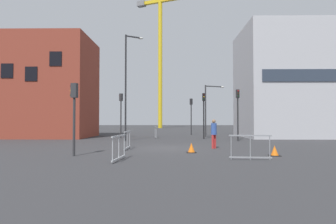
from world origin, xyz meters
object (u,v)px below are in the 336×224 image
object	(u,v)px
traffic_light_near	(191,111)
streetlamp_tall	(127,80)
construction_crane	(161,46)
streetlamp_short	(209,105)
traffic_light_crosswalk	(238,107)
traffic_light_far	(204,108)
traffic_cone_by_barrier	(191,148)
traffic_light_verge	(121,108)
traffic_light_median	(74,106)
traffic_cone_orange	(275,151)
pedestrian_walking	(214,132)

from	to	relation	value
traffic_light_near	streetlamp_tall	bearing A→B (deg)	-122.10
construction_crane	streetlamp_short	distance (m)	36.13
traffic_light_crosswalk	streetlamp_tall	bearing A→B (deg)	179.20
traffic_light_far	traffic_cone_by_barrier	distance (m)	11.60
traffic_light_verge	traffic_light_crosswalk	xyz separation A→B (m)	(10.33, -3.59, -0.01)
traffic_light_verge	traffic_cone_by_barrier	xyz separation A→B (m)	(5.91, -12.10, -2.61)
streetlamp_tall	streetlamp_short	bearing A→B (deg)	37.64
streetlamp_tall	traffic_light_far	distance (m)	7.46
traffic_light_far	traffic_light_near	size ratio (longest dim) A/B	0.99
traffic_light_median	construction_crane	bearing A→B (deg)	87.20
traffic_cone_orange	traffic_light_crosswalk	bearing A→B (deg)	87.14
construction_crane	traffic_cone_by_barrier	bearing A→B (deg)	-85.87
streetlamp_short	traffic_cone_by_barrier	xyz separation A→B (m)	(-2.78, -14.45, -3.09)
streetlamp_short	traffic_light_verge	size ratio (longest dim) A/B	1.25
traffic_cone_orange	streetlamp_short	bearing A→B (deg)	94.14
traffic_light_near	traffic_light_verge	bearing A→B (deg)	-139.67
pedestrian_walking	streetlamp_tall	bearing A→B (deg)	134.43
pedestrian_walking	traffic_cone_orange	size ratio (longest dim) A/B	3.54
traffic_light_far	traffic_cone_by_barrier	bearing A→B (deg)	-99.63
traffic_light_crosswalk	traffic_light_far	bearing A→B (deg)	133.65
traffic_light_far	construction_crane	bearing A→B (deg)	98.39
pedestrian_walking	traffic_cone_by_barrier	xyz separation A→B (m)	(-1.52, -2.24, -0.79)
construction_crane	traffic_light_median	xyz separation A→B (m)	(-2.37, -48.42, -15.55)
traffic_cone_orange	streetlamp_tall	bearing A→B (deg)	131.05
construction_crane	traffic_cone_orange	xyz separation A→B (m)	(7.31, -48.24, -17.71)
traffic_light_verge	traffic_cone_by_barrier	world-z (taller)	traffic_light_verge
traffic_light_far	traffic_light_crosswalk	xyz separation A→B (m)	(2.52, -2.64, 0.03)
streetlamp_tall	traffic_light_far	bearing A→B (deg)	20.72
streetlamp_tall	traffic_light_median	size ratio (longest dim) A/B	2.53
construction_crane	pedestrian_walking	world-z (taller)	construction_crane
traffic_light_median	traffic_light_crosswalk	distance (m)	14.28
traffic_cone_orange	traffic_light_near	bearing A→B (deg)	97.93
streetlamp_short	construction_crane	bearing A→B (deg)	100.75
construction_crane	traffic_cone_orange	distance (m)	51.91
construction_crane	streetlamp_tall	size ratio (longest dim) A/B	3.20
traffic_light_far	traffic_cone_orange	xyz separation A→B (m)	(2.03, -12.48, -2.58)
traffic_light_near	construction_crane	bearing A→B (deg)	99.07
streetlamp_short	traffic_cone_orange	distance (m)	16.12
streetlamp_short	traffic_light_near	world-z (taller)	streetlamp_short
pedestrian_walking	traffic_light_verge	bearing A→B (deg)	127.00
traffic_light_crosswalk	traffic_cone_orange	bearing A→B (deg)	-92.86
construction_crane	traffic_cone_orange	size ratio (longest dim) A/B	57.08
traffic_cone_by_barrier	streetlamp_tall	bearing A→B (deg)	118.84
streetlamp_tall	traffic_light_near	size ratio (longest dim) A/B	2.10
streetlamp_tall	traffic_light_near	world-z (taller)	streetlamp_tall
construction_crane	streetlamp_short	bearing A→B (deg)	-79.25
streetlamp_short	traffic_light_far	world-z (taller)	streetlamp_short
streetlamp_short	pedestrian_walking	size ratio (longest dim) A/B	3.02
construction_crane	traffic_light_far	distance (m)	39.19
streetlamp_tall	traffic_light_verge	world-z (taller)	streetlamp_tall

